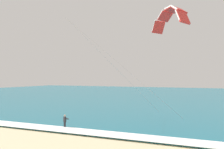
{
  "coord_description": "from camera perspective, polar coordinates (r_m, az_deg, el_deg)",
  "views": [
    {
      "loc": [
        12.94,
        -12.35,
        6.28
      ],
      "look_at": [
        -0.59,
        16.21,
        6.46
      ],
      "focal_mm": 43.64,
      "sensor_mm": 36.0,
      "label": 1
    }
  ],
  "objects": [
    {
      "name": "surfboard",
      "position": [
        33.41,
        -9.87,
        -11.12
      ],
      "size": [
        0.92,
        1.46,
        0.09
      ],
      "color": "yellow",
      "rests_on": "ground"
    },
    {
      "name": "kite_primary",
      "position": [
        37.52,
        12.14,
        11.85
      ],
      "size": [
        13.74,
        11.99,
        14.24
      ],
      "color": "red"
    },
    {
      "name": "kitesurfer",
      "position": [
        33.26,
        -9.84,
        -9.56
      ],
      "size": [
        0.64,
        0.64,
        1.69
      ],
      "color": "#232328",
      "rests_on": "ground"
    },
    {
      "name": "surf_foam",
      "position": [
        29.28,
        -1.5,
        -12.28
      ],
      "size": [
        200.0,
        2.74,
        0.04
      ],
      "primitive_type": "cube",
      "color": "white",
      "rests_on": "sea"
    },
    {
      "name": "sea",
      "position": [
        85.76,
        16.67,
        -4.45
      ],
      "size": [
        200.0,
        120.0,
        0.2
      ],
      "primitive_type": "cube",
      "color": "#146075",
      "rests_on": "ground"
    }
  ]
}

